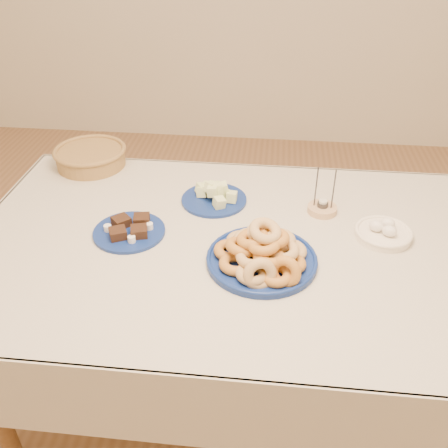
{
  "coord_description": "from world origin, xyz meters",
  "views": [
    {
      "loc": [
        0.14,
        -1.31,
        1.7
      ],
      "look_at": [
        0.0,
        -0.05,
        0.85
      ],
      "focal_mm": 40.0,
      "sensor_mm": 36.0,
      "label": 1
    }
  ],
  "objects_px": {
    "melon_plate": "(214,196)",
    "egg_bowl": "(383,232)",
    "donut_platter": "(263,253)",
    "brownie_plate": "(130,230)",
    "dining_table": "(226,266)",
    "wicker_basket": "(91,156)",
    "candle_holder": "(322,208)"
  },
  "relations": [
    {
      "from": "dining_table",
      "to": "brownie_plate",
      "type": "distance_m",
      "value": 0.34
    },
    {
      "from": "dining_table",
      "to": "donut_platter",
      "type": "height_order",
      "value": "donut_platter"
    },
    {
      "from": "dining_table",
      "to": "brownie_plate",
      "type": "height_order",
      "value": "brownie_plate"
    },
    {
      "from": "donut_platter",
      "to": "brownie_plate",
      "type": "xyz_separation_m",
      "value": [
        -0.45,
        0.12,
        -0.03
      ]
    },
    {
      "from": "brownie_plate",
      "to": "egg_bowl",
      "type": "height_order",
      "value": "egg_bowl"
    },
    {
      "from": "egg_bowl",
      "to": "dining_table",
      "type": "bearing_deg",
      "value": -171.53
    },
    {
      "from": "wicker_basket",
      "to": "egg_bowl",
      "type": "distance_m",
      "value": 1.19
    },
    {
      "from": "egg_bowl",
      "to": "wicker_basket",
      "type": "bearing_deg",
      "value": 160.44
    },
    {
      "from": "dining_table",
      "to": "melon_plate",
      "type": "height_order",
      "value": "melon_plate"
    },
    {
      "from": "dining_table",
      "to": "melon_plate",
      "type": "xyz_separation_m",
      "value": [
        -0.07,
        0.25,
        0.13
      ]
    },
    {
      "from": "melon_plate",
      "to": "brownie_plate",
      "type": "height_order",
      "value": "melon_plate"
    },
    {
      "from": "dining_table",
      "to": "egg_bowl",
      "type": "xyz_separation_m",
      "value": [
        0.51,
        0.08,
        0.13
      ]
    },
    {
      "from": "donut_platter",
      "to": "brownie_plate",
      "type": "height_order",
      "value": "donut_platter"
    },
    {
      "from": "candle_holder",
      "to": "dining_table",
      "type": "bearing_deg",
      "value": -146.7
    },
    {
      "from": "wicker_basket",
      "to": "candle_holder",
      "type": "height_order",
      "value": "candle_holder"
    },
    {
      "from": "donut_platter",
      "to": "egg_bowl",
      "type": "bearing_deg",
      "value": 25.34
    },
    {
      "from": "donut_platter",
      "to": "egg_bowl",
      "type": "height_order",
      "value": "donut_platter"
    },
    {
      "from": "dining_table",
      "to": "brownie_plate",
      "type": "xyz_separation_m",
      "value": [
        -0.32,
        0.01,
        0.12
      ]
    },
    {
      "from": "brownie_plate",
      "to": "donut_platter",
      "type": "bearing_deg",
      "value": -14.63
    },
    {
      "from": "dining_table",
      "to": "brownie_plate",
      "type": "bearing_deg",
      "value": 178.46
    },
    {
      "from": "wicker_basket",
      "to": "candle_holder",
      "type": "relative_size",
      "value": 1.85
    },
    {
      "from": "donut_platter",
      "to": "wicker_basket",
      "type": "bearing_deg",
      "value": 141.53
    },
    {
      "from": "donut_platter",
      "to": "brownie_plate",
      "type": "distance_m",
      "value": 0.46
    },
    {
      "from": "melon_plate",
      "to": "wicker_basket",
      "type": "xyz_separation_m",
      "value": [
        -0.54,
        0.23,
        0.02
      ]
    },
    {
      "from": "melon_plate",
      "to": "egg_bowl",
      "type": "height_order",
      "value": "melon_plate"
    },
    {
      "from": "wicker_basket",
      "to": "egg_bowl",
      "type": "xyz_separation_m",
      "value": [
        1.12,
        -0.4,
        -0.02
      ]
    },
    {
      "from": "donut_platter",
      "to": "melon_plate",
      "type": "bearing_deg",
      "value": 118.41
    },
    {
      "from": "donut_platter",
      "to": "brownie_plate",
      "type": "relative_size",
      "value": 1.22
    },
    {
      "from": "dining_table",
      "to": "melon_plate",
      "type": "relative_size",
      "value": 5.96
    },
    {
      "from": "melon_plate",
      "to": "egg_bowl",
      "type": "distance_m",
      "value": 0.6
    },
    {
      "from": "donut_platter",
      "to": "melon_plate",
      "type": "relative_size",
      "value": 1.33
    },
    {
      "from": "wicker_basket",
      "to": "candle_holder",
      "type": "bearing_deg",
      "value": -15.81
    }
  ]
}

